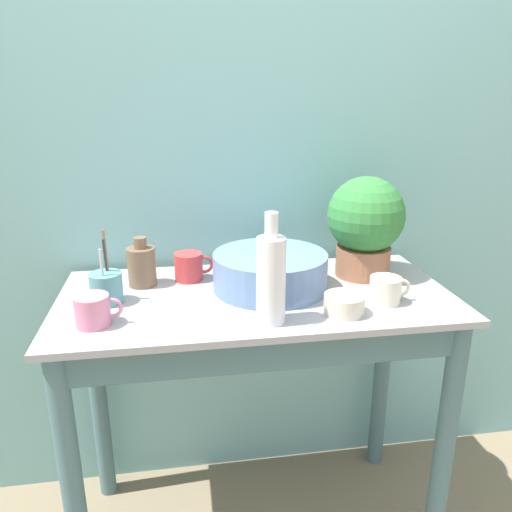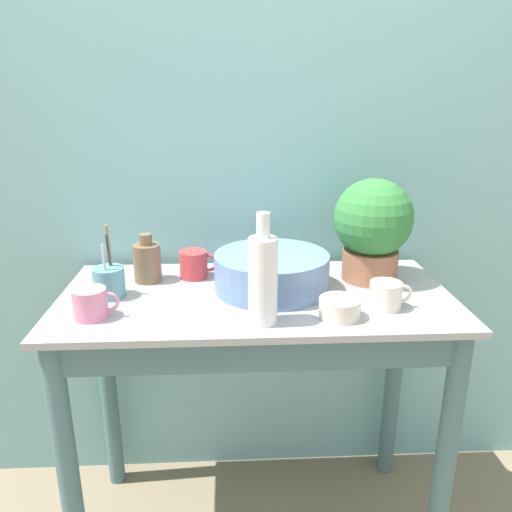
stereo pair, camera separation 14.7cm
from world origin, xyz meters
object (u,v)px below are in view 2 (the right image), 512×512
(mug_pink, at_px, (91,303))
(bowl_small_cream, at_px, (340,308))
(potted_plant, at_px, (373,226))
(mug_red, at_px, (194,264))
(bowl_wash_large, at_px, (271,272))
(bottle_short, at_px, (147,262))
(bottle_tall, at_px, (263,278))
(mug_cream, at_px, (386,295))
(utensil_cup, at_px, (109,281))

(mug_pink, bearing_deg, bowl_small_cream, -2.75)
(potted_plant, distance_m, mug_red, 0.59)
(mug_pink, height_order, bowl_small_cream, mug_pink)
(bowl_wash_large, bearing_deg, bottle_short, 166.94)
(bottle_tall, xyz_separation_m, mug_red, (-0.20, 0.35, -0.08))
(bottle_short, relative_size, mug_cream, 1.29)
(bottle_tall, bearing_deg, bowl_wash_large, 79.86)
(bottle_tall, height_order, mug_cream, bottle_tall)
(bowl_small_cream, bearing_deg, bowl_wash_large, 128.26)
(mug_red, xyz_separation_m, utensil_cup, (-0.24, -0.15, 0.00))
(bottle_tall, height_order, bottle_short, bottle_tall)
(mug_pink, bearing_deg, potted_plant, 16.80)
(bowl_small_cream, bearing_deg, mug_cream, 20.73)
(mug_pink, bearing_deg, mug_cream, 1.55)
(potted_plant, bearing_deg, utensil_cup, -172.67)
(bottle_short, height_order, mug_red, bottle_short)
(mug_red, xyz_separation_m, mug_cream, (0.56, -0.27, -0.01))
(bottle_short, height_order, mug_cream, bottle_short)
(mug_cream, relative_size, bowl_small_cream, 1.08)
(bowl_wash_large, relative_size, bottle_short, 2.24)
(mug_cream, bearing_deg, bowl_small_cream, -159.27)
(mug_cream, distance_m, utensil_cup, 0.81)
(bottle_tall, distance_m, utensil_cup, 0.49)
(mug_red, xyz_separation_m, bowl_small_cream, (0.41, -0.33, -0.02))
(bowl_small_cream, bearing_deg, bottle_tall, -174.24)
(bowl_wash_large, height_order, bowl_small_cream, bowl_wash_large)
(bottle_tall, relative_size, bottle_short, 1.91)
(potted_plant, height_order, bottle_tall, potted_plant)
(bowl_wash_large, bearing_deg, utensil_cup, -175.84)
(potted_plant, distance_m, mug_pink, 0.87)
(mug_pink, relative_size, bowl_small_cream, 1.09)
(potted_plant, xyz_separation_m, bottle_tall, (-0.37, -0.30, -0.05))
(potted_plant, relative_size, bottle_short, 2.10)
(bottle_tall, bearing_deg, utensil_cup, 155.87)
(mug_cream, relative_size, utensil_cup, 0.56)
(bowl_small_cream, height_order, utensil_cup, utensil_cup)
(bottle_short, bearing_deg, mug_pink, -111.99)
(potted_plant, height_order, mug_cream, potted_plant)
(mug_cream, xyz_separation_m, bowl_small_cream, (-0.14, -0.05, -0.01))
(bottle_short, bearing_deg, bowl_small_cream, -28.49)
(potted_plant, distance_m, bowl_wash_large, 0.35)
(potted_plant, bearing_deg, mug_cream, -93.55)
(mug_red, relative_size, bowl_small_cream, 1.11)
(bottle_tall, xyz_separation_m, utensil_cup, (-0.44, 0.20, -0.08))
(mug_red, bearing_deg, potted_plant, -4.61)
(bottle_tall, bearing_deg, bowl_small_cream, 5.76)
(utensil_cup, bearing_deg, bowl_small_cream, -15.20)
(mug_cream, bearing_deg, mug_pink, -178.45)
(mug_cream, bearing_deg, utensil_cup, 171.20)
(bottle_tall, relative_size, utensil_cup, 1.36)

